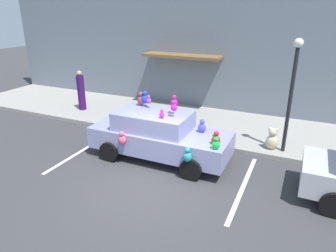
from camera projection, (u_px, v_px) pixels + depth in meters
name	position (u px, v px, depth m)	size (l,w,h in m)	color
ground_plane	(153.00, 186.00, 8.43)	(60.00, 60.00, 0.00)	#38383A
sidewalk	(209.00, 125.00, 12.64)	(24.00, 4.00, 0.15)	gray
storefront_building	(227.00, 42.00, 13.34)	(24.00, 1.25, 6.40)	slate
parking_stripe_front	(243.00, 187.00, 8.40)	(0.12, 3.60, 0.01)	silver
parking_stripe_rear	(82.00, 150.00, 10.53)	(0.12, 3.60, 0.01)	silver
plush_covered_car	(158.00, 135.00, 9.74)	(4.44, 1.99, 2.15)	#8D8FBC
teddy_bear_on_sidewalk	(272.00, 139.00, 10.18)	(0.40, 0.33, 0.76)	beige
street_lamp_post	(292.00, 85.00, 9.36)	(0.28, 0.28, 3.61)	black
pedestrian_near_shopfront	(81.00, 92.00, 14.00)	(0.33, 0.33, 1.80)	#351051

